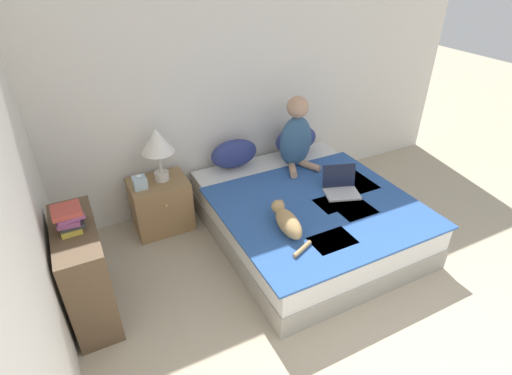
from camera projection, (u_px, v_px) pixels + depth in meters
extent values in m
cube|color=silver|center=(252.00, 79.00, 4.03)|extent=(5.18, 0.05, 2.55)
cube|color=silver|center=(16.00, 243.00, 1.84)|extent=(0.05, 4.58, 2.55)
cube|color=#9E998E|center=(305.00, 225.00, 3.89)|extent=(1.66, 1.94, 0.21)
cube|color=silver|center=(307.00, 207.00, 3.78)|extent=(1.64, 1.91, 0.22)
cube|color=#2D569E|center=(320.00, 207.00, 3.57)|extent=(1.71, 1.55, 0.02)
cube|color=#5B9384|center=(358.00, 182.00, 3.92)|extent=(0.25, 0.38, 0.01)
cube|color=#5B9384|center=(333.00, 203.00, 3.60)|extent=(0.30, 0.26, 0.01)
cube|color=#5B9384|center=(332.00, 241.00, 3.15)|extent=(0.35, 0.24, 0.01)
cube|color=#5B9384|center=(355.00, 209.00, 3.53)|extent=(0.33, 0.29, 0.01)
ellipsoid|color=navy|center=(234.00, 154.00, 4.11)|extent=(0.50, 0.23, 0.30)
ellipsoid|color=navy|center=(296.00, 140.00, 4.40)|extent=(0.50, 0.23, 0.30)
ellipsoid|color=#33567A|center=(296.00, 142.00, 4.07)|extent=(0.36, 0.20, 0.54)
sphere|color=tan|center=(298.00, 107.00, 3.87)|extent=(0.22, 0.22, 0.22)
cylinder|color=tan|center=(293.00, 169.00, 4.06)|extent=(0.17, 0.26, 0.07)
cylinder|color=tan|center=(309.00, 165.00, 4.14)|extent=(0.17, 0.26, 0.07)
ellipsoid|color=tan|center=(288.00, 223.00, 3.21)|extent=(0.20, 0.40, 0.16)
sphere|color=tan|center=(278.00, 207.00, 3.37)|extent=(0.12, 0.12, 0.12)
cone|color=tan|center=(275.00, 203.00, 3.33)|extent=(0.05, 0.05, 0.05)
cone|color=tan|center=(282.00, 202.00, 3.35)|extent=(0.05, 0.05, 0.05)
cylinder|color=tan|center=(302.00, 249.00, 3.04)|extent=(0.21, 0.12, 0.03)
cube|color=#B7B7BC|center=(342.00, 194.00, 3.72)|extent=(0.37, 0.31, 0.02)
cube|color=black|center=(339.00, 176.00, 3.77)|extent=(0.31, 0.16, 0.22)
cube|color=#937047|center=(161.00, 204.00, 3.91)|extent=(0.54, 0.41, 0.53)
sphere|color=tan|center=(166.00, 206.00, 3.69)|extent=(0.03, 0.03, 0.03)
cylinder|color=beige|center=(162.00, 176.00, 3.78)|extent=(0.14, 0.14, 0.08)
cylinder|color=beige|center=(160.00, 162.00, 3.71)|extent=(0.02, 0.02, 0.21)
cone|color=white|center=(157.00, 141.00, 3.59)|extent=(0.30, 0.30, 0.23)
cube|color=silver|center=(140.00, 183.00, 3.65)|extent=(0.12, 0.12, 0.11)
ellipsoid|color=white|center=(139.00, 176.00, 3.61)|extent=(0.06, 0.04, 0.03)
cube|color=brown|center=(85.00, 271.00, 2.93)|extent=(0.30, 0.80, 0.79)
cube|color=gold|center=(70.00, 226.00, 2.71)|extent=(0.14, 0.22, 0.04)
cube|color=#2D2D33|center=(72.00, 222.00, 2.70)|extent=(0.15, 0.19, 0.03)
cube|color=#844270|center=(69.00, 218.00, 2.67)|extent=(0.16, 0.21, 0.04)
cube|color=#844270|center=(68.00, 214.00, 2.67)|extent=(0.20, 0.22, 0.03)
cube|color=#B24238|center=(66.00, 211.00, 2.65)|extent=(0.19, 0.19, 0.03)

